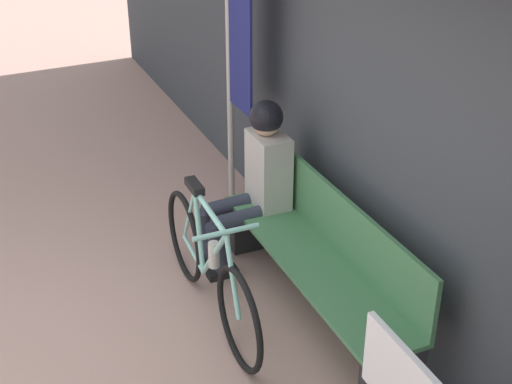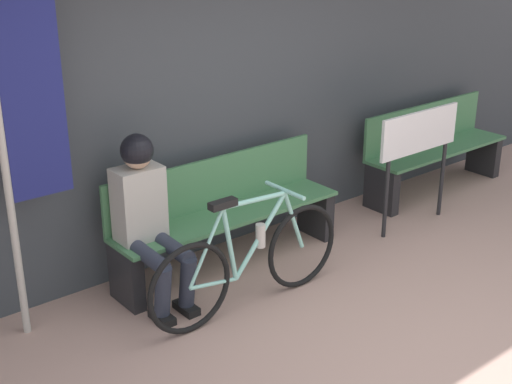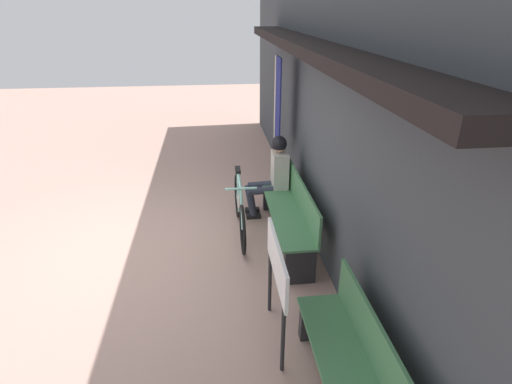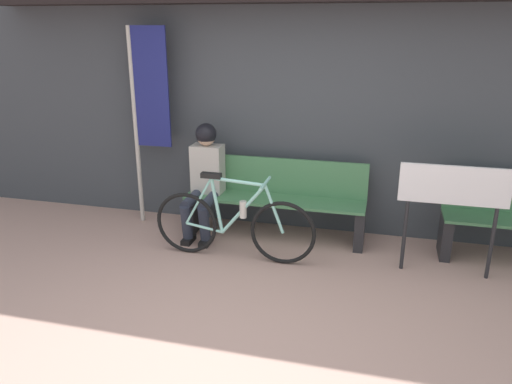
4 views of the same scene
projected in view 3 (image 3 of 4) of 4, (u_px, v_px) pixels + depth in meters
The scene contains 8 objects.
ground_plane at pixel (147, 249), 5.23m from camera, with size 24.00×24.00×0.00m, color tan.
storefront_wall at pixel (324, 120), 4.76m from camera, with size 12.00×0.56×3.20m.
park_bench_near at pixel (290, 212), 5.28m from camera, with size 1.95×0.42×0.86m.
bicycle at pixel (240, 209), 5.48m from camera, with size 1.64×0.40×0.88m.
person_seated at pixel (273, 171), 5.83m from camera, with size 0.34×0.62×1.23m.
park_bench_far at pixel (355, 376), 2.96m from camera, with size 1.72×0.42×0.86m.
banner_pole at pixel (277, 111), 6.20m from camera, with size 0.45×0.05×2.23m.
signboard at pixel (277, 269), 3.51m from camera, with size 0.96×0.04×1.06m.
Camera 3 is at (4.55, 0.93, 2.90)m, focal length 28.00 mm.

